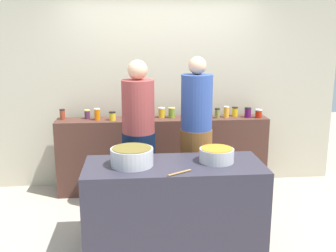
{
  "coord_description": "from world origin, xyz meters",
  "views": [
    {
      "loc": [
        -0.38,
        -3.86,
        2.04
      ],
      "look_at": [
        0.0,
        0.35,
        1.05
      ],
      "focal_mm": 42.5,
      "sensor_mm": 36.0,
      "label": 1
    }
  ],
  "objects_px": {
    "preserve_jar_0": "(62,114)",
    "cooking_pot_center": "(217,155)",
    "preserve_jar_1": "(87,114)",
    "preserve_jar_13": "(248,112)",
    "cook_in_cap": "(196,144)",
    "preserve_jar_5": "(147,113)",
    "preserve_jar_14": "(259,113)",
    "cooking_pot_left": "(132,157)",
    "preserve_jar_12": "(235,112)",
    "preserve_jar_9": "(203,113)",
    "preserve_jar_7": "(172,113)",
    "preserve_jar_2": "(97,114)",
    "preserve_jar_6": "(162,113)",
    "preserve_jar_3": "(112,116)",
    "preserve_jar_4": "(128,114)",
    "preserve_jar_10": "(217,113)",
    "preserve_jar_8": "(188,113)",
    "wooden_spoon": "(180,173)",
    "preserve_jar_11": "(226,112)",
    "cook_with_tongs": "(139,146)"
  },
  "relations": [
    {
      "from": "preserve_jar_1",
      "to": "preserve_jar_7",
      "type": "bearing_deg",
      "value": -2.18
    },
    {
      "from": "preserve_jar_0",
      "to": "preserve_jar_8",
      "type": "distance_m",
      "value": 1.6
    },
    {
      "from": "cook_in_cap",
      "to": "preserve_jar_3",
      "type": "bearing_deg",
      "value": 145.8
    },
    {
      "from": "preserve_jar_11",
      "to": "cook_in_cap",
      "type": "xyz_separation_m",
      "value": [
        -0.5,
        -0.7,
        -0.23
      ]
    },
    {
      "from": "preserve_jar_4",
      "to": "preserve_jar_8",
      "type": "distance_m",
      "value": 0.77
    },
    {
      "from": "preserve_jar_2",
      "to": "cook_in_cap",
      "type": "distance_m",
      "value": 1.36
    },
    {
      "from": "preserve_jar_7",
      "to": "preserve_jar_10",
      "type": "xyz_separation_m",
      "value": [
        0.58,
        -0.06,
        -0.0
      ]
    },
    {
      "from": "preserve_jar_7",
      "to": "preserve_jar_2",
      "type": "bearing_deg",
      "value": -177.76
    },
    {
      "from": "preserve_jar_6",
      "to": "preserve_jar_9",
      "type": "xyz_separation_m",
      "value": [
        0.53,
        -0.05,
        -0.01
      ]
    },
    {
      "from": "preserve_jar_8",
      "to": "preserve_jar_14",
      "type": "relative_size",
      "value": 0.99
    },
    {
      "from": "wooden_spoon",
      "to": "cook_in_cap",
      "type": "xyz_separation_m",
      "value": [
        0.3,
        0.97,
        -0.02
      ]
    },
    {
      "from": "preserve_jar_14",
      "to": "cooking_pot_center",
      "type": "bearing_deg",
      "value": -122.18
    },
    {
      "from": "preserve_jar_0",
      "to": "cook_with_tongs",
      "type": "relative_size",
      "value": 0.08
    },
    {
      "from": "preserve_jar_3",
      "to": "preserve_jar_10",
      "type": "relative_size",
      "value": 0.86
    },
    {
      "from": "preserve_jar_13",
      "to": "preserve_jar_14",
      "type": "distance_m",
      "value": 0.14
    },
    {
      "from": "preserve_jar_6",
      "to": "preserve_jar_13",
      "type": "bearing_deg",
      "value": -4.64
    },
    {
      "from": "preserve_jar_4",
      "to": "preserve_jar_10",
      "type": "bearing_deg",
      "value": -4.97
    },
    {
      "from": "preserve_jar_10",
      "to": "preserve_jar_2",
      "type": "bearing_deg",
      "value": 179.23
    },
    {
      "from": "preserve_jar_6",
      "to": "preserve_jar_14",
      "type": "xyz_separation_m",
      "value": [
        1.24,
        -0.12,
        -0.01
      ]
    },
    {
      "from": "wooden_spoon",
      "to": "preserve_jar_8",
      "type": "bearing_deg",
      "value": 79.63
    },
    {
      "from": "cooking_pot_center",
      "to": "cook_in_cap",
      "type": "relative_size",
      "value": 0.18
    },
    {
      "from": "preserve_jar_4",
      "to": "cooking_pot_center",
      "type": "xyz_separation_m",
      "value": [
        0.85,
        -1.43,
        -0.12
      ]
    },
    {
      "from": "preserve_jar_1",
      "to": "preserve_jar_13",
      "type": "distance_m",
      "value": 2.06
    },
    {
      "from": "preserve_jar_6",
      "to": "preserve_jar_11",
      "type": "height_order",
      "value": "preserve_jar_11"
    },
    {
      "from": "preserve_jar_0",
      "to": "preserve_jar_11",
      "type": "relative_size",
      "value": 0.92
    },
    {
      "from": "preserve_jar_0",
      "to": "cooking_pot_center",
      "type": "distance_m",
      "value": 2.2
    },
    {
      "from": "preserve_jar_9",
      "to": "preserve_jar_11",
      "type": "height_order",
      "value": "preserve_jar_11"
    },
    {
      "from": "preserve_jar_2",
      "to": "preserve_jar_13",
      "type": "bearing_deg",
      "value": -0.53
    },
    {
      "from": "preserve_jar_0",
      "to": "preserve_jar_8",
      "type": "xyz_separation_m",
      "value": [
        1.6,
        -0.02,
        -0.01
      ]
    },
    {
      "from": "preserve_jar_5",
      "to": "preserve_jar_14",
      "type": "height_order",
      "value": "preserve_jar_5"
    },
    {
      "from": "preserve_jar_7",
      "to": "preserve_jar_13",
      "type": "bearing_deg",
      "value": -3.18
    },
    {
      "from": "cooking_pot_left",
      "to": "preserve_jar_13",
      "type": "bearing_deg",
      "value": 42.43
    },
    {
      "from": "preserve_jar_8",
      "to": "preserve_jar_6",
      "type": "bearing_deg",
      "value": 176.07
    },
    {
      "from": "preserve_jar_8",
      "to": "preserve_jar_1",
      "type": "bearing_deg",
      "value": 178.71
    },
    {
      "from": "preserve_jar_0",
      "to": "cook_in_cap",
      "type": "height_order",
      "value": "cook_in_cap"
    },
    {
      "from": "preserve_jar_10",
      "to": "preserve_jar_12",
      "type": "height_order",
      "value": "preserve_jar_10"
    },
    {
      "from": "preserve_jar_7",
      "to": "wooden_spoon",
      "type": "bearing_deg",
      "value": -93.23
    },
    {
      "from": "preserve_jar_11",
      "to": "cooking_pot_center",
      "type": "height_order",
      "value": "preserve_jar_11"
    },
    {
      "from": "preserve_jar_11",
      "to": "cooking_pot_center",
      "type": "relative_size",
      "value": 0.43
    },
    {
      "from": "preserve_jar_4",
      "to": "cooking_pot_left",
      "type": "xyz_separation_m",
      "value": [
        0.04,
        -1.47,
        -0.11
      ]
    },
    {
      "from": "preserve_jar_0",
      "to": "preserve_jar_7",
      "type": "bearing_deg",
      "value": -1.2
    },
    {
      "from": "cooking_pot_center",
      "to": "cook_in_cap",
      "type": "bearing_deg",
      "value": 97.92
    },
    {
      "from": "preserve_jar_6",
      "to": "preserve_jar_10",
      "type": "relative_size",
      "value": 1.02
    },
    {
      "from": "preserve_jar_12",
      "to": "cooking_pot_left",
      "type": "bearing_deg",
      "value": -132.8
    },
    {
      "from": "preserve_jar_0",
      "to": "preserve_jar_10",
      "type": "height_order",
      "value": "preserve_jar_0"
    },
    {
      "from": "preserve_jar_1",
      "to": "preserve_jar_9",
      "type": "distance_m",
      "value": 1.48
    },
    {
      "from": "preserve_jar_12",
      "to": "cooking_pot_left",
      "type": "xyz_separation_m",
      "value": [
        -1.35,
        -1.46,
        -0.12
      ]
    },
    {
      "from": "cooking_pot_left",
      "to": "cook_in_cap",
      "type": "xyz_separation_m",
      "value": [
        0.72,
        0.7,
        -0.1
      ]
    },
    {
      "from": "preserve_jar_3",
      "to": "preserve_jar_10",
      "type": "distance_m",
      "value": 1.34
    },
    {
      "from": "preserve_jar_3",
      "to": "preserve_jar_7",
      "type": "bearing_deg",
      "value": 5.64
    }
  ]
}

